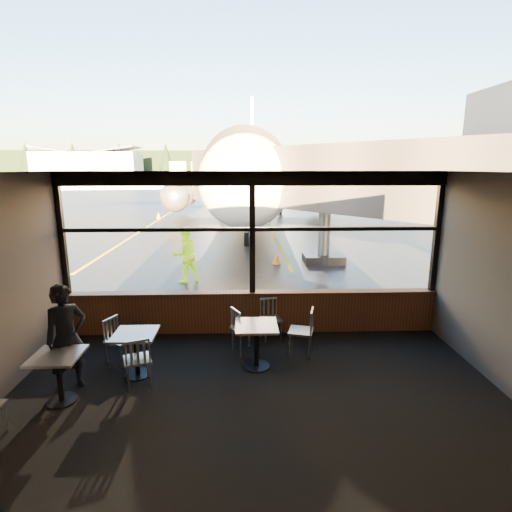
{
  "coord_description": "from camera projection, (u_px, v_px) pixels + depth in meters",
  "views": [
    {
      "loc": [
        -0.2,
        -8.28,
        3.58
      ],
      "look_at": [
        0.11,
        1.0,
        1.5
      ],
      "focal_mm": 28.0,
      "sensor_mm": 36.0,
      "label": 1
    }
  ],
  "objects": [
    {
      "name": "ground_plane",
      "position": [
        243.0,
        178.0,
        125.89
      ],
      "size": [
        520.0,
        520.0,
        0.0
      ],
      "primitive_type": "plane",
      "color": "black",
      "rests_on": "ground"
    },
    {
      "name": "carpet_floor",
      "position": [
        258.0,
        412.0,
        5.93
      ],
      "size": [
        8.0,
        6.0,
        0.01
      ],
      "primitive_type": "cube",
      "color": "black",
      "rests_on": "ground"
    },
    {
      "name": "ceiling",
      "position": [
        258.0,
        173.0,
        5.17
      ],
      "size": [
        8.0,
        6.0,
        0.04
      ],
      "primitive_type": "cube",
      "color": "#38332D",
      "rests_on": "ground"
    },
    {
      "name": "wall_back",
      "position": [
        275.0,
        451.0,
        2.63
      ],
      "size": [
        8.0,
        0.04,
        3.5
      ],
      "primitive_type": "cube",
      "color": "#504740",
      "rests_on": "ground"
    },
    {
      "name": "window_sill",
      "position": [
        252.0,
        313.0,
        8.76
      ],
      "size": [
        8.0,
        0.28,
        0.9
      ],
      "primitive_type": "cube",
      "color": "#5A311B",
      "rests_on": "ground"
    },
    {
      "name": "window_header",
      "position": [
        252.0,
        178.0,
        8.13
      ],
      "size": [
        8.0,
        0.18,
        0.3
      ],
      "primitive_type": "cube",
      "color": "black",
      "rests_on": "ground"
    },
    {
      "name": "mullion_left",
      "position": [
        62.0,
        235.0,
        8.25
      ],
      "size": [
        0.12,
        0.12,
        2.6
      ],
      "primitive_type": "cube",
      "color": "black",
      "rests_on": "ground"
    },
    {
      "name": "mullion_centre",
      "position": [
        252.0,
        234.0,
        8.38
      ],
      "size": [
        0.12,
        0.12,
        2.6
      ],
      "primitive_type": "cube",
      "color": "black",
      "rests_on": "ground"
    },
    {
      "name": "mullion_right",
      "position": [
        437.0,
        233.0,
        8.51
      ],
      "size": [
        0.12,
        0.12,
        2.6
      ],
      "primitive_type": "cube",
      "color": "black",
      "rests_on": "ground"
    },
    {
      "name": "window_transom",
      "position": [
        252.0,
        229.0,
        8.36
      ],
      "size": [
        8.0,
        0.1,
        0.08
      ],
      "primitive_type": "cube",
      "color": "black",
      "rests_on": "ground"
    },
    {
      "name": "airliner",
      "position": [
        250.0,
        140.0,
        29.02
      ],
      "size": [
        31.07,
        36.84,
        10.95
      ],
      "primitive_type": null,
      "rotation": [
        0.0,
        0.0,
        -0.03
      ],
      "color": "white",
      "rests_on": "ground_plane"
    },
    {
      "name": "jet_bridge",
      "position": [
        352.0,
        202.0,
        13.82
      ],
      "size": [
        9.0,
        11.0,
        4.8
      ],
      "primitive_type": null,
      "color": "#272729",
      "rests_on": "ground_plane"
    },
    {
      "name": "cafe_table_near",
      "position": [
        256.0,
        346.0,
        7.21
      ],
      "size": [
        0.75,
        0.75,
        0.82
      ],
      "primitive_type": null,
      "color": "#A9A29B",
      "rests_on": "carpet_floor"
    },
    {
      "name": "cafe_table_mid",
      "position": [
        137.0,
        354.0,
        6.93
      ],
      "size": [
        0.72,
        0.72,
        0.79
      ],
      "primitive_type": null,
      "color": "gray",
      "rests_on": "carpet_floor"
    },
    {
      "name": "cafe_table_left",
      "position": [
        59.0,
        378.0,
        6.14
      ],
      "size": [
        0.72,
        0.72,
        0.79
      ],
      "primitive_type": null,
      "color": "gray",
      "rests_on": "carpet_floor"
    },
    {
      "name": "chair_near_e",
      "position": [
        301.0,
        331.0,
        7.71
      ],
      "size": [
        0.62,
        0.62,
        0.94
      ],
      "primitive_type": null,
      "rotation": [
        0.0,
        0.0,
        1.31
      ],
      "color": "#AAA69A",
      "rests_on": "carpet_floor"
    },
    {
      "name": "chair_near_w",
      "position": [
        245.0,
        330.0,
        7.78
      ],
      "size": [
        0.68,
        0.68,
        0.93
      ],
      "primitive_type": null,
      "rotation": [
        0.0,
        0.0,
        -1.1
      ],
      "color": "#B6B0A4",
      "rests_on": "carpet_floor"
    },
    {
      "name": "chair_near_n",
      "position": [
        271.0,
        320.0,
        8.39
      ],
      "size": [
        0.58,
        0.58,
        0.87
      ],
      "primitive_type": null,
      "rotation": [
        0.0,
        0.0,
        3.39
      ],
      "color": "#BBB6A9",
      "rests_on": "carpet_floor"
    },
    {
      "name": "chair_mid_s",
      "position": [
        137.0,
        360.0,
        6.61
      ],
      "size": [
        0.63,
        0.63,
        0.9
      ],
      "primitive_type": null,
      "rotation": [
        0.0,
        0.0,
        0.35
      ],
      "color": "#ABA79B",
      "rests_on": "carpet_floor"
    },
    {
      "name": "chair_mid_w",
      "position": [
        120.0,
        341.0,
        7.39
      ],
      "size": [
        0.63,
        0.63,
        0.86
      ],
      "primitive_type": null,
      "rotation": [
        0.0,
        0.0,
        -2.02
      ],
      "color": "#BAB5A8",
      "rests_on": "carpet_floor"
    },
    {
      "name": "passenger",
      "position": [
        67.0,
        338.0,
        6.43
      ],
      "size": [
        0.77,
        0.74,
        1.77
      ],
      "primitive_type": "imported",
      "rotation": [
        0.0,
        0.0,
        0.7
      ],
      "color": "black",
      "rests_on": "carpet_floor"
    },
    {
      "name": "ground_crew",
      "position": [
        185.0,
        254.0,
        12.54
      ],
      "size": [
        1.09,
        1.03,
        1.77
      ],
      "primitive_type": "imported",
      "rotation": [
        0.0,
        0.0,
        3.71
      ],
      "color": "#BFF219",
      "rests_on": "ground_plane"
    },
    {
      "name": "cone_nose",
      "position": [
        277.0,
        258.0,
        15.02
      ],
      "size": [
        0.31,
        0.31,
        0.43
      ],
      "primitive_type": "cone",
      "color": "#E15607",
      "rests_on": "ground_plane"
    },
    {
      "name": "cone_wing",
      "position": [
        159.0,
        215.0,
        28.12
      ],
      "size": [
        0.32,
        0.32,
        0.45
      ],
      "primitive_type": "cone",
      "color": "#FF4F08",
      "rests_on": "ground_plane"
    },
    {
      "name": "hangar_left",
      "position": [
        88.0,
        162.0,
        180.9
      ],
      "size": [
        45.0,
        18.0,
        11.0
      ],
      "primitive_type": null,
      "color": "silver",
      "rests_on": "ground_plane"
    },
    {
      "name": "hangar_mid",
      "position": [
        243.0,
        164.0,
        188.19
      ],
      "size": [
        38.0,
        15.0,
        10.0
      ],
      "primitive_type": null,
      "color": "silver",
      "rests_on": "ground_plane"
    },
    {
      "name": "hangar_right",
      "position": [
        373.0,
        161.0,
        183.12
      ],
      "size": [
        50.0,
        20.0,
        12.0
      ],
      "primitive_type": null,
      "color": "silver",
      "rests_on": "ground_plane"
    },
    {
      "name": "fuel_tank_a",
      "position": [
        178.0,
        168.0,
        184.71
      ],
      "size": [
        8.0,
        8.0,
        6.0
      ],
      "primitive_type": "cylinder",
      "color": "silver",
      "rests_on": "ground_plane"
    },
    {
      "name": "fuel_tank_b",
      "position": [
        200.0,
        168.0,
        185.04
      ],
      "size": [
        8.0,
        8.0,
        6.0
      ],
      "primitive_type": "cylinder",
      "color": "silver",
      "rests_on": "ground_plane"
    },
    {
      "name": "fuel_tank_c",
      "position": [
        221.0,
        168.0,
        185.37
      ],
      "size": [
        8.0,
        8.0,
        6.0
      ],
      "primitive_type": "cylinder",
      "color": "silver",
      "rests_on": "ground_plane"
    },
    {
      "name": "treeline",
      "position": [
        243.0,
        162.0,
        212.35
      ],
      "size": [
        360.0,
        3.0,
        12.0
      ],
      "primitive_type": "cube",
      "color": "black",
      "rests_on": "ground_plane"
    }
  ]
}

